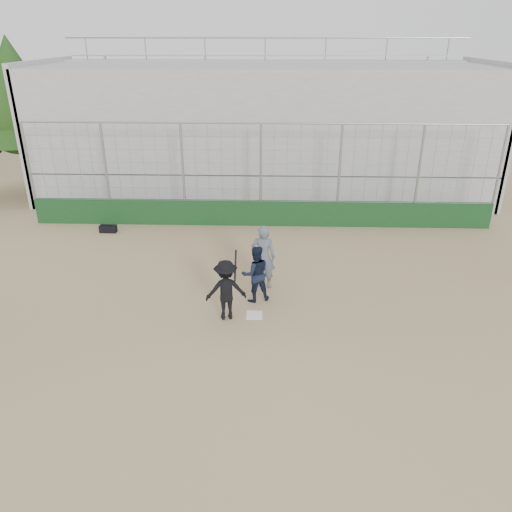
{
  "coord_description": "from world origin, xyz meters",
  "views": [
    {
      "loc": [
        0.43,
        -11.74,
        7.07
      ],
      "look_at": [
        0.0,
        1.4,
        1.15
      ],
      "focal_mm": 35.0,
      "sensor_mm": 36.0,
      "label": 1
    }
  ],
  "objects_px": {
    "catcher_crouched": "(256,283)",
    "umpire": "(263,260)",
    "batter_at_plate": "(226,290)",
    "equipment_bag": "(108,229)"
  },
  "relations": [
    {
      "from": "catcher_crouched",
      "to": "equipment_bag",
      "type": "relative_size",
      "value": 1.78
    },
    {
      "from": "umpire",
      "to": "batter_at_plate",
      "type": "bearing_deg",
      "value": 70.58
    },
    {
      "from": "batter_at_plate",
      "to": "umpire",
      "type": "height_order",
      "value": "batter_at_plate"
    },
    {
      "from": "catcher_crouched",
      "to": "umpire",
      "type": "bearing_deg",
      "value": 77.27
    },
    {
      "from": "catcher_crouched",
      "to": "equipment_bag",
      "type": "distance_m",
      "value": 7.85
    },
    {
      "from": "batter_at_plate",
      "to": "catcher_crouched",
      "type": "xyz_separation_m",
      "value": [
        0.75,
        0.95,
        -0.27
      ]
    },
    {
      "from": "catcher_crouched",
      "to": "umpire",
      "type": "xyz_separation_m",
      "value": [
        0.2,
        0.88,
        0.32
      ]
    },
    {
      "from": "batter_at_plate",
      "to": "equipment_bag",
      "type": "height_order",
      "value": "batter_at_plate"
    },
    {
      "from": "catcher_crouched",
      "to": "equipment_bag",
      "type": "height_order",
      "value": "catcher_crouched"
    },
    {
      "from": "batter_at_plate",
      "to": "equipment_bag",
      "type": "bearing_deg",
      "value": 129.82
    }
  ]
}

